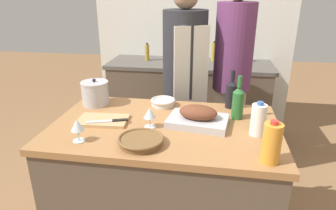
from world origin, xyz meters
The scene contains 20 objects.
kitchen_island centered at (0.00, 0.00, 0.45)m, with size 1.38×0.84×0.91m.
back_counter centered at (0.00, 1.60, 0.46)m, with size 1.79×0.60×0.92m.
back_wall centered at (0.00, 1.95, 1.27)m, with size 2.29×0.10×2.55m.
roasting_pan centered at (0.20, 0.03, 0.95)m, with size 0.38×0.29×0.12m.
wicker_basket centered at (-0.08, -0.26, 0.93)m, with size 0.25×0.25×0.04m.
cutting_board centered at (-0.39, -0.02, 0.91)m, with size 0.32×0.21×0.02m.
stock_pot centered at (-0.55, 0.26, 0.99)m, with size 0.19×0.19×0.19m.
mixing_bowl centered at (-0.07, 0.31, 0.93)m, with size 0.17×0.17×0.05m.
juice_jug centered at (0.57, -0.33, 1.01)m, with size 0.09×0.09×0.22m.
milk_jug centered at (0.54, -0.04, 1.00)m, with size 0.08×0.08×0.20m.
wine_bottle_green centered at (0.41, 0.36, 1.01)m, with size 0.08×0.08×0.27m.
wine_bottle_dark centered at (0.44, 0.17, 1.02)m, with size 0.07×0.07×0.28m.
wine_glass_left centered at (-0.08, -0.05, 0.99)m, with size 0.07×0.07×0.12m.
wine_glass_right centered at (-0.43, -0.28, 1.00)m, with size 0.07×0.07×0.13m.
knife_chef centered at (-0.34, -0.05, 0.93)m, with size 0.25×0.11×0.01m.
condiment_bottle_tall centered at (0.56, 1.73, 1.01)m, with size 0.06×0.06×0.21m.
condiment_bottle_short centered at (-0.49, 1.64, 1.01)m, with size 0.05×0.05×0.20m.
condiment_bottle_extra centered at (0.26, 1.74, 1.02)m, with size 0.06×0.06×0.22m.
person_cook_aproned centered at (0.03, 0.82, 0.96)m, with size 0.39×0.41×1.73m.
person_cook_guest centered at (0.43, 0.91, 1.01)m, with size 0.32×0.32×1.79m.
Camera 1 is at (0.29, -1.63, 1.69)m, focal length 32.00 mm.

